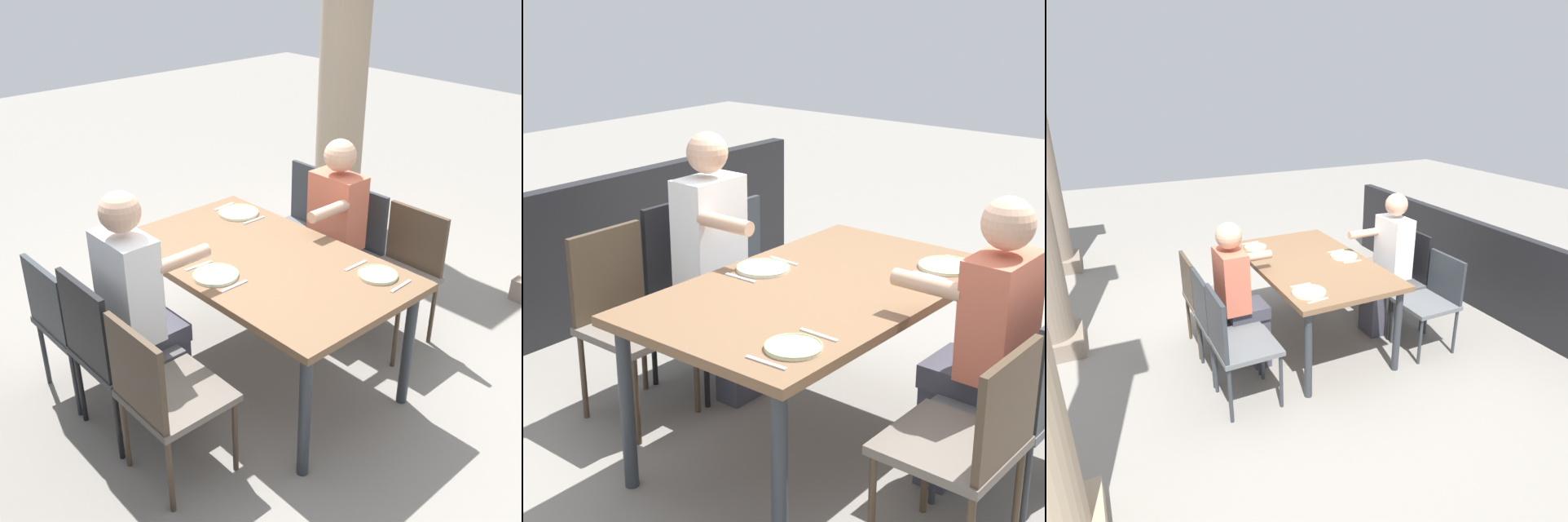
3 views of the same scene
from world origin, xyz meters
The scene contains 19 objects.
ground_plane centered at (0.00, 0.00, 0.00)m, with size 16.00×16.00×0.00m, color gray.
dining_table centered at (0.00, 0.00, 0.70)m, with size 1.65×0.96×0.77m.
chair_west_south centered at (-0.58, -0.90, 0.50)m, with size 0.44×0.44×0.85m.
chair_mid_north centered at (-0.13, 0.90, 0.51)m, with size 0.44×0.44×0.88m.
chair_mid_south centered at (-0.13, -0.91, 0.54)m, with size 0.44×0.44×0.95m.
chair_east_north centered at (0.31, 0.90, 0.52)m, with size 0.44×0.44×0.87m.
chair_east_south centered at (0.31, -0.90, 0.52)m, with size 0.44×0.44×0.90m.
diner_woman_green centered at (-0.13, -0.71, 0.71)m, with size 0.35×0.49×1.33m.
diner_man_white centered at (-0.13, 0.70, 0.68)m, with size 0.35×0.49×1.26m.
patio_railing centered at (0.00, -1.89, 0.45)m, with size 4.05×0.10×0.90m, color black.
plate_0 centered at (-0.56, 0.31, 0.78)m, with size 0.26×0.26×0.02m.
fork_0 centered at (-0.71, 0.31, 0.78)m, with size 0.02×0.17×0.01m, color silver.
spoon_0 centered at (-0.41, 0.31, 0.78)m, with size 0.02×0.17×0.01m, color silver.
plate_1 centered at (-0.01, -0.32, 0.78)m, with size 0.24×0.24×0.02m.
fork_1 centered at (-0.16, -0.32, 0.78)m, with size 0.02×0.17×0.01m, color silver.
spoon_1 centered at (0.14, -0.32, 0.78)m, with size 0.02×0.17×0.01m, color silver.
plate_2 centered at (0.56, 0.32, 0.78)m, with size 0.21×0.21×0.02m.
fork_2 centered at (0.41, 0.32, 0.78)m, with size 0.02×0.17×0.01m, color silver.
spoon_2 centered at (0.71, 0.32, 0.78)m, with size 0.02×0.17×0.01m, color silver.
Camera 2 is at (2.64, 1.98, 2.01)m, focal length 56.92 mm.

